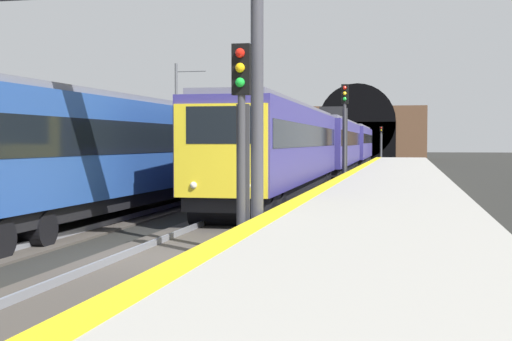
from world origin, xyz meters
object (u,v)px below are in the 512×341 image
railway_signal_far (381,141)px  overhead_signal_gantry (81,30)px  railway_signal_near (242,130)px  railway_signal_mid (345,126)px  train_adjacent_platform (208,147)px  catenary_mast_near (177,118)px  train_main_approaching (332,145)px

railway_signal_far → overhead_signal_gantry: overhead_signal_gantry is taller
railway_signal_near → railway_signal_far: railway_signal_near is taller
railway_signal_near → railway_signal_mid: bearing=-180.0°
train_adjacent_platform → overhead_signal_gantry: size_ratio=4.89×
railway_signal_mid → catenary_mast_near: 17.69m
railway_signal_far → catenary_mast_near: 44.20m
overhead_signal_gantry → train_main_approaching: bearing=-3.5°
railway_signal_near → catenary_mast_near: catenary_mast_near is taller
railway_signal_near → railway_signal_far: size_ratio=1.01×
overhead_signal_gantry → railway_signal_far: bearing=-3.0°
railway_signal_near → catenary_mast_near: bearing=-159.5°
train_adjacent_platform → railway_signal_mid: railway_signal_mid is taller
railway_signal_mid → overhead_signal_gantry: (-23.55, 3.99, 1.72)m
train_adjacent_platform → railway_signal_far: size_ratio=9.24×
train_main_approaching → railway_signal_far: 42.60m
railway_signal_near → catenary_mast_near: 38.35m
train_main_approaching → catenary_mast_near: catenary_mast_near is taller
railway_signal_far → overhead_signal_gantry: (-77.11, 3.99, 2.45)m
train_main_approaching → railway_signal_near: 35.47m
overhead_signal_gantry → catenary_mast_near: (35.03, 9.43, -0.84)m
railway_signal_near → railway_signal_mid: railway_signal_mid is taller
railway_signal_mid → railway_signal_far: bearing=-180.0°
railway_signal_mid → overhead_signal_gantry: size_ratio=0.66×
train_main_approaching → overhead_signal_gantry: overhead_signal_gantry is taller
train_main_approaching → railway_signal_mid: (-11.01, -1.85, 1.07)m
train_main_approaching → catenary_mast_near: bearing=-93.1°
railway_signal_near → train_main_approaching: bearing=-177.0°
overhead_signal_gantry → train_adjacent_platform: bearing=6.8°
train_main_approaching → railway_signal_far: bearing=176.8°
train_adjacent_platform → overhead_signal_gantry: (-17.94, -2.14, 2.81)m
railway_signal_mid → train_adjacent_platform: bearing=-47.6°
train_adjacent_platform → railway_signal_far: train_adjacent_platform is taller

